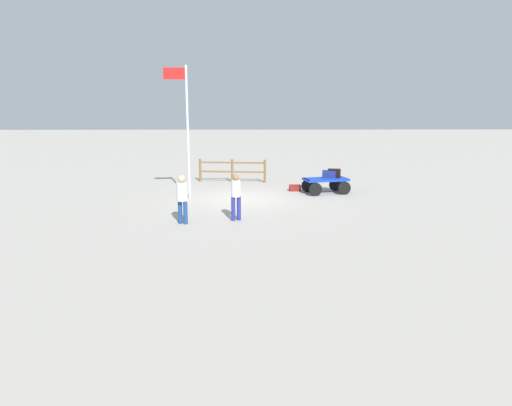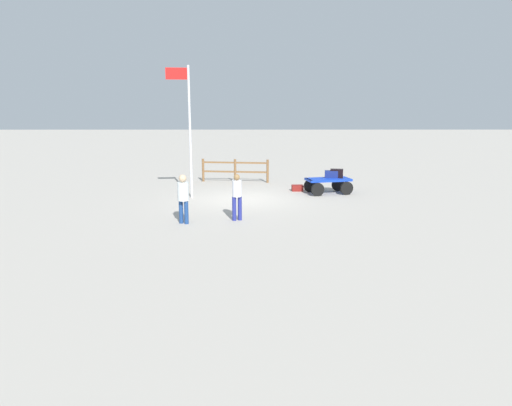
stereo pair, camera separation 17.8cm
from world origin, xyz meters
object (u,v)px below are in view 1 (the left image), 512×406
suitcase_maroon (329,174)px  flagpole (185,123)px  worker_trailing (182,195)px  worker_lead (236,194)px  suitcase_dark (295,188)px  luggage_cart (325,183)px  suitcase_olive (334,173)px

suitcase_maroon → flagpole: size_ratio=0.11×
worker_trailing → worker_lead: bearing=-166.0°
suitcase_dark → worker_trailing: bearing=54.3°
worker_trailing → flagpole: bearing=-84.6°
suitcase_maroon → worker_lead: worker_lead is taller
worker_lead → flagpole: bearing=-61.6°
worker_lead → suitcase_dark: bearing=-114.7°
suitcase_maroon → worker_lead: (4.05, 5.19, 0.07)m
luggage_cart → suitcase_dark: (1.30, -0.63, -0.33)m
luggage_cart → suitcase_dark: 1.48m
flagpole → worker_trailing: bearing=95.4°
worker_lead → worker_trailing: worker_trailing is taller
suitcase_olive → worker_lead: worker_lead is taller
luggage_cart → suitcase_olive: suitcase_olive is taller
luggage_cart → suitcase_olive: (-0.42, -0.25, 0.40)m
luggage_cart → suitcase_maroon: (-0.18, -0.23, 0.37)m
worker_trailing → flagpole: size_ratio=0.30×
suitcase_maroon → suitcase_dark: (1.48, -0.40, -0.70)m
suitcase_dark → flagpole: flagpole is taller
suitcase_olive → worker_lead: size_ratio=0.39×
worker_trailing → flagpole: 4.99m
suitcase_maroon → suitcase_dark: size_ratio=1.17×
suitcase_olive → worker_trailing: size_ratio=0.37×
suitcase_maroon → suitcase_dark: bearing=-15.1°
luggage_cart → suitcase_dark: size_ratio=4.03×
suitcase_maroon → suitcase_dark: suitcase_maroon is taller
suitcase_dark → worker_trailing: 7.46m
suitcase_dark → flagpole: bearing=18.2°
suitcase_maroon → worker_lead: bearing=52.0°
luggage_cart → flagpole: 6.69m
suitcase_dark → worker_lead: bearing=65.3°
suitcase_dark → flagpole: (4.75, 1.56, 3.03)m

